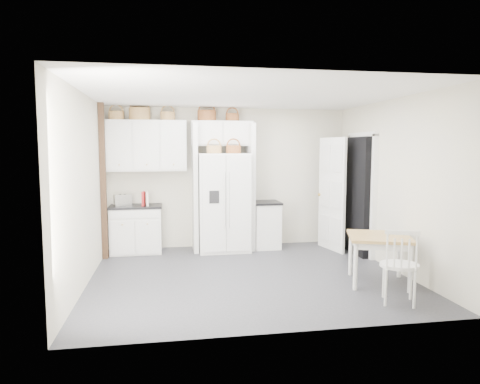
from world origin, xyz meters
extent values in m
plane|color=#2D2D34|center=(0.00, 0.00, 0.00)|extent=(4.50, 4.50, 0.00)
plane|color=white|center=(0.00, 0.00, 2.60)|extent=(4.50, 4.50, 0.00)
plane|color=beige|center=(0.00, 2.00, 1.30)|extent=(4.50, 0.00, 4.50)
plane|color=beige|center=(-2.25, 0.00, 1.30)|extent=(0.00, 4.00, 4.00)
plane|color=beige|center=(2.25, 0.00, 1.30)|extent=(0.00, 4.00, 4.00)
cube|color=white|center=(-0.15, 1.63, 0.88)|extent=(0.91, 0.73, 1.77)
cube|color=white|center=(-1.71, 1.70, 0.41)|extent=(0.88, 0.55, 0.81)
cube|color=white|center=(0.66, 1.70, 0.42)|extent=(0.47, 0.57, 0.83)
cube|color=olive|center=(1.70, -0.66, 0.34)|extent=(1.02, 1.02, 0.67)
cube|color=white|center=(1.58, -1.41, 0.46)|extent=(0.58, 0.56, 0.92)
cube|color=black|center=(-1.71, 1.70, 0.83)|extent=(0.91, 0.59, 0.04)
cube|color=black|center=(0.66, 1.70, 0.85)|extent=(0.51, 0.60, 0.04)
cube|color=silver|center=(-1.93, 1.69, 0.95)|extent=(0.33, 0.26, 0.20)
cube|color=#A61C1E|center=(-1.57, 1.62, 0.97)|extent=(0.06, 0.17, 0.25)
cube|color=silver|center=(-1.51, 1.62, 0.97)|extent=(0.06, 0.17, 0.25)
cylinder|color=#976135|center=(-2.01, 1.83, 2.43)|extent=(0.27, 0.27, 0.15)
cylinder|color=#976135|center=(-1.61, 1.83, 2.46)|extent=(0.37, 0.37, 0.22)
cylinder|color=#976135|center=(-1.12, 1.83, 2.43)|extent=(0.26, 0.26, 0.15)
cylinder|color=brown|center=(-0.42, 1.83, 2.44)|extent=(0.33, 0.33, 0.19)
cylinder|color=brown|center=(0.05, 1.83, 2.42)|extent=(0.25, 0.25, 0.14)
cylinder|color=#976135|center=(-0.33, 1.53, 1.84)|extent=(0.26, 0.26, 0.14)
cylinder|color=brown|center=(0.02, 1.53, 1.84)|extent=(0.26, 0.26, 0.14)
cube|color=white|center=(-1.50, 1.83, 1.90)|extent=(1.40, 0.34, 0.90)
cube|color=white|center=(-0.15, 1.83, 2.12)|extent=(1.12, 0.34, 0.45)
cube|color=white|center=(-0.66, 1.70, 1.15)|extent=(0.08, 0.60, 2.30)
cube|color=white|center=(0.36, 1.70, 1.15)|extent=(0.08, 0.60, 2.30)
cube|color=black|center=(-2.20, 1.35, 1.30)|extent=(0.09, 0.09, 2.60)
cube|color=black|center=(2.16, 1.00, 1.02)|extent=(0.18, 0.85, 2.05)
cube|color=white|center=(1.80, 1.33, 1.02)|extent=(0.21, 0.79, 2.05)
camera|label=1|loc=(-1.13, -6.01, 1.85)|focal=32.00mm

